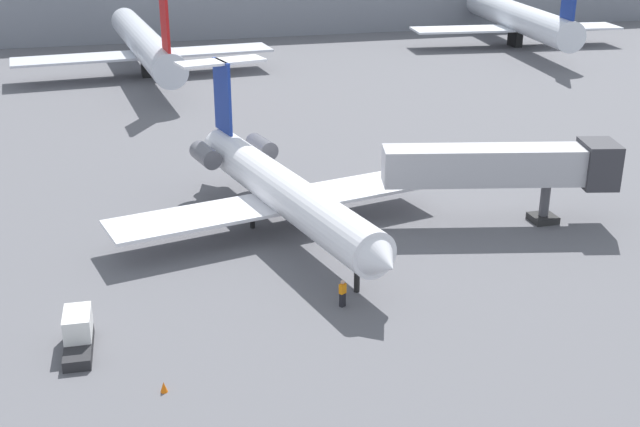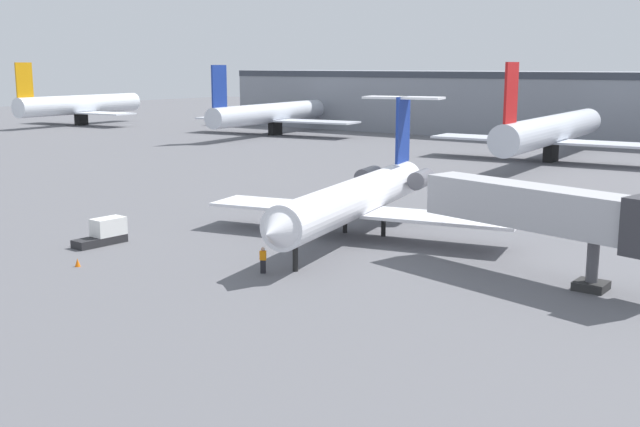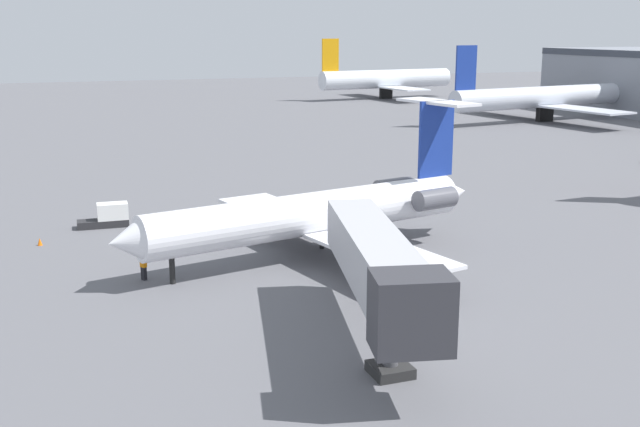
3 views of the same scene
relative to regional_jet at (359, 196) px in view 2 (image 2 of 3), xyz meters
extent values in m
cube|color=#5B5B60|center=(1.56, -5.55, -3.27)|extent=(400.00, 400.00, 0.10)
cylinder|color=white|center=(0.17, -0.78, -0.06)|extent=(8.12, 24.38, 2.93)
cone|color=white|center=(2.98, -13.43, -0.06)|extent=(3.19, 2.75, 2.78)
cone|color=white|center=(-2.65, 11.97, -0.06)|extent=(2.99, 3.08, 2.49)
cube|color=white|center=(6.29, 1.61, -1.23)|extent=(11.91, 6.73, 0.24)
cube|color=white|center=(-6.38, -1.20, -1.23)|extent=(11.91, 6.73, 0.24)
cylinder|color=#595960|center=(0.50, 8.68, 0.34)|extent=(2.16, 3.45, 1.50)
cylinder|color=#595960|center=(-4.12, 7.65, 0.34)|extent=(2.16, 3.45, 1.50)
cube|color=navy|center=(-2.24, 10.12, 4.25)|extent=(0.93, 3.18, 5.70)
cube|color=white|center=(-2.24, 10.12, 7.00)|extent=(7.16, 3.82, 0.20)
cylinder|color=black|center=(2.37, -10.69, -2.37)|extent=(0.36, 0.36, 1.69)
cylinder|color=black|center=(1.30, 1.52, -2.37)|extent=(0.36, 0.36, 1.69)
cylinder|color=black|center=(-1.82, 0.83, -2.37)|extent=(0.36, 0.36, 1.69)
cube|color=#ADADB2|center=(15.05, -2.69, 1.17)|extent=(15.95, 6.13, 2.60)
cylinder|color=#4C4C51|center=(18.89, -3.59, -1.67)|extent=(0.70, 0.70, 3.08)
cube|color=#262626|center=(18.89, -3.59, -2.97)|extent=(1.80, 1.80, 0.50)
cube|color=black|center=(1.01, -12.27, -2.79)|extent=(0.40, 0.37, 0.85)
cube|color=orange|center=(1.01, -12.27, -2.07)|extent=(0.48, 0.43, 0.60)
sphere|color=tan|center=(1.01, -12.27, -1.65)|extent=(0.24, 0.24, 0.24)
cube|color=#262628|center=(-13.76, -13.48, -2.92)|extent=(1.59, 4.06, 0.60)
cube|color=white|center=(-13.72, -12.68, -1.97)|extent=(1.51, 2.46, 1.30)
cone|color=orange|center=(-9.78, -18.33, -2.94)|extent=(0.36, 0.36, 0.55)
cylinder|color=silver|center=(-112.82, 58.11, 1.25)|extent=(7.44, 32.91, 4.14)
cube|color=orange|center=(-111.37, 43.86, 6.82)|extent=(0.71, 4.01, 7.00)
cube|color=silver|center=(-112.82, 58.11, -0.42)|extent=(27.90, 8.76, 0.30)
cube|color=black|center=(-112.82, 58.11, -2.02)|extent=(1.20, 2.80, 2.40)
cylinder|color=silver|center=(-62.58, 64.66, 0.99)|extent=(9.31, 39.49, 3.62)
cube|color=navy|center=(-60.01, 47.16, 6.30)|extent=(0.88, 4.00, 7.00)
cube|color=silver|center=(-62.58, 64.66, -0.42)|extent=(33.60, 10.75, 0.30)
cube|color=black|center=(-62.58, 64.66, -2.02)|extent=(1.20, 2.80, 2.40)
cylinder|color=silver|center=(-5.63, 55.23, 1.15)|extent=(7.10, 39.63, 3.94)
cube|color=red|center=(-4.20, 37.57, 6.62)|extent=(0.62, 4.01, 7.00)
cube|color=silver|center=(-5.63, 55.23, -0.42)|extent=(33.51, 8.65, 0.30)
cube|color=black|center=(-5.63, 55.23, -2.02)|extent=(1.20, 2.80, 2.40)
camera|label=1|loc=(-11.16, -52.21, 19.21)|focal=45.44mm
camera|label=2|loc=(32.55, -48.43, 9.75)|focal=43.77mm
camera|label=3|loc=(48.31, -17.97, 12.22)|focal=43.14mm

